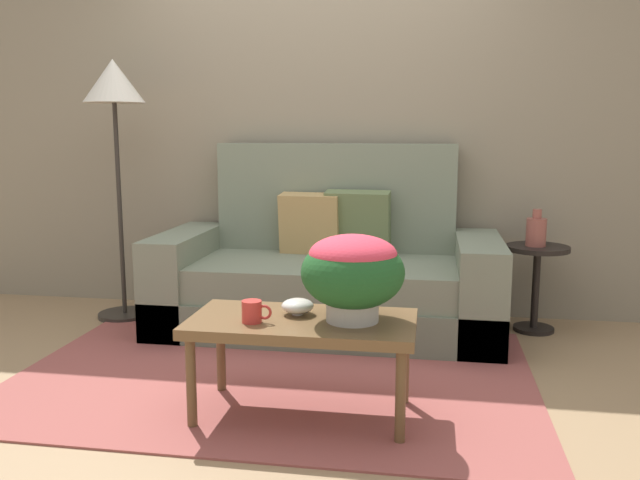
% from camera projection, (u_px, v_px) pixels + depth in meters
% --- Properties ---
extents(ground_plane, '(14.00, 14.00, 0.00)m').
position_uv_depth(ground_plane, '(276.00, 374.00, 3.42)').
color(ground_plane, '#997A56').
extents(wall_back, '(6.40, 0.12, 2.65)m').
position_uv_depth(wall_back, '(319.00, 119.00, 4.51)').
color(wall_back, gray).
rests_on(wall_back, ground).
extents(area_rug, '(2.62, 1.80, 0.01)m').
position_uv_depth(area_rug, '(274.00, 375.00, 3.39)').
color(area_rug, '#994C47').
rests_on(area_rug, ground).
extents(couch, '(2.12, 0.94, 1.16)m').
position_uv_depth(couch, '(329.00, 277.00, 4.17)').
color(couch, '#626B59').
rests_on(couch, ground).
extents(coffee_table, '(0.98, 0.50, 0.44)m').
position_uv_depth(coffee_table, '(302.00, 329.00, 2.86)').
color(coffee_table, brown).
rests_on(coffee_table, ground).
extents(side_table, '(0.38, 0.38, 0.54)m').
position_uv_depth(side_table, '(537.00, 272.00, 4.09)').
color(side_table, black).
rests_on(side_table, ground).
extents(floor_lamp, '(0.39, 0.39, 1.70)m').
position_uv_depth(floor_lamp, '(114.00, 104.00, 4.23)').
color(floor_lamp, '#2D2823').
rests_on(floor_lamp, ground).
extents(potted_plant, '(0.44, 0.44, 0.37)m').
position_uv_depth(potted_plant, '(353.00, 270.00, 2.78)').
color(potted_plant, '#B7B2A8').
rests_on(potted_plant, coffee_table).
extents(coffee_mug, '(0.13, 0.09, 0.09)m').
position_uv_depth(coffee_mug, '(253.00, 312.00, 2.78)').
color(coffee_mug, red).
rests_on(coffee_mug, coffee_table).
extents(snack_bowl, '(0.14, 0.14, 0.07)m').
position_uv_depth(snack_bowl, '(298.00, 306.00, 2.90)').
color(snack_bowl, silver).
rests_on(snack_bowl, coffee_table).
extents(table_vase, '(0.12, 0.12, 0.23)m').
position_uv_depth(table_vase, '(536.00, 231.00, 4.04)').
color(table_vase, '#934C42').
rests_on(table_vase, side_table).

